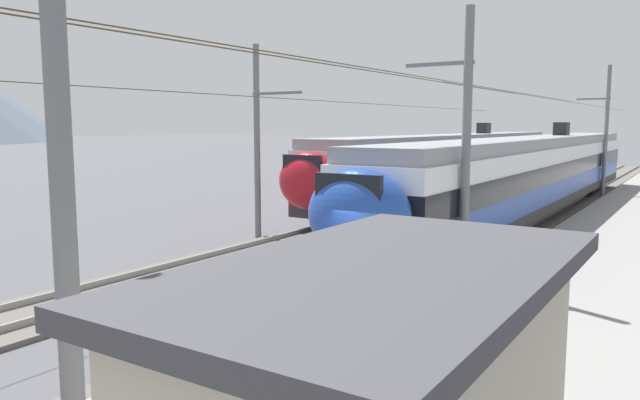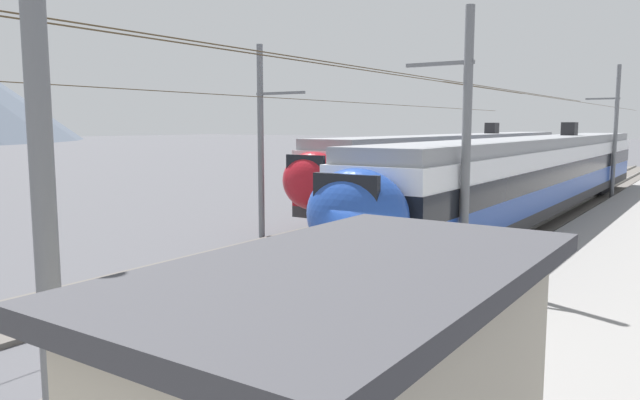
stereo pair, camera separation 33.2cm
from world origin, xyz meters
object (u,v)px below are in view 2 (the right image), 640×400
object	(u,v)px
train_near_platform	(541,172)
catenary_mast_mid	(462,144)
catenary_mast_west	(36,187)
train_far_track	(462,162)
passenger_walking	(319,360)
platform_sign	(465,260)
potted_plant_platform_edge	(515,294)
catenary_mast_far_side	(264,138)
catenary_mast_east	(613,130)

from	to	relation	value
train_near_platform	catenary_mast_mid	distance (m)	14.11
catenary_mast_west	train_far_track	bearing A→B (deg)	13.37
passenger_walking	train_near_platform	bearing A→B (deg)	7.18
platform_sign	passenger_walking	size ratio (longest dim) A/B	1.33
train_near_platform	train_far_track	size ratio (longest dim) A/B	1.08
train_near_platform	train_far_track	xyz separation A→B (m)	(5.39, 5.90, -0.00)
platform_sign	potted_plant_platform_edge	world-z (taller)	platform_sign
potted_plant_platform_edge	catenary_mast_far_side	bearing A→B (deg)	66.06
train_far_track	catenary_mast_east	bearing A→B (deg)	-56.29
catenary_mast_mid	passenger_walking	world-z (taller)	catenary_mast_mid
train_near_platform	train_far_track	bearing A→B (deg)	47.58
catenary_mast_mid	train_far_track	bearing A→B (deg)	20.88
catenary_mast_mid	catenary_mast_far_side	xyz separation A→B (m)	(3.09, 9.17, -0.00)
potted_plant_platform_edge	train_far_track	bearing A→B (deg)	23.92
train_near_platform	catenary_mast_west	size ratio (longest dim) A/B	0.80
train_near_platform	potted_plant_platform_edge	size ratio (longest dim) A/B	50.50
catenary_mast_west	catenary_mast_far_side	xyz separation A→B (m)	(14.75, 9.16, 0.12)
train_far_track	potted_plant_platform_edge	distance (m)	23.25
catenary_mast_far_side	passenger_walking	size ratio (longest dim) A/B	26.07
train_far_track	catenary_mast_east	xyz separation A→B (m)	(4.92, -7.37, 1.88)
catenary_mast_mid	potted_plant_platform_edge	bearing A→B (deg)	-132.79
platform_sign	catenary_mast_far_side	bearing A→B (deg)	54.94
catenary_mast_mid	catenary_mast_east	bearing A→B (deg)	-0.02
train_far_track	potted_plant_platform_edge	size ratio (longest dim) A/B	46.79
catenary_mast_mid	platform_sign	world-z (taller)	catenary_mast_mid
train_near_platform	catenary_mast_west	distance (m)	25.68
catenary_mast_west	catenary_mast_mid	distance (m)	11.67
catenary_mast_far_side	passenger_walking	world-z (taller)	catenary_mast_far_side
train_far_track	passenger_walking	bearing A→B (deg)	-162.63
catenary_mast_east	catenary_mast_far_side	size ratio (longest dim) A/B	1.00
platform_sign	passenger_walking	world-z (taller)	platform_sign
passenger_walking	potted_plant_platform_edge	size ratio (longest dim) A/B	2.43
catenary_mast_west	passenger_walking	xyz separation A→B (m)	(3.05, -1.37, -2.52)
train_near_platform	catenary_mast_west	xyz separation A→B (m)	(-25.59, -1.47, 1.55)
train_near_platform	catenary_mast_far_side	world-z (taller)	catenary_mast_far_side
platform_sign	catenary_mast_east	bearing A→B (deg)	3.78
catenary_mast_west	potted_plant_platform_edge	world-z (taller)	catenary_mast_west
train_far_track	train_near_platform	bearing A→B (deg)	-132.42
catenary_mast_west	catenary_mast_east	world-z (taller)	catenary_mast_east
catenary_mast_mid	potted_plant_platform_edge	world-z (taller)	catenary_mast_mid
catenary_mast_west	catenary_mast_mid	size ratio (longest dim) A/B	1.00
passenger_walking	potted_plant_platform_edge	xyz separation A→B (m)	(6.73, -0.67, -0.57)
catenary_mast_east	train_far_track	bearing A→B (deg)	123.71
catenary_mast_west	potted_plant_platform_edge	size ratio (longest dim) A/B	63.43
catenary_mast_mid	platform_sign	distance (m)	5.43
train_near_platform	catenary_mast_mid	size ratio (longest dim) A/B	0.80
catenary_mast_mid	passenger_walking	bearing A→B (deg)	-170.96
train_near_platform	catenary_mast_mid	xyz separation A→B (m)	(-13.93, -1.47, 1.67)
train_far_track	catenary_mast_east	world-z (taller)	catenary_mast_east
train_far_track	potted_plant_platform_edge	world-z (taller)	train_far_track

